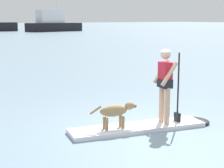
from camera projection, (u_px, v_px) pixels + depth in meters
name	position (u px, v px, depth m)	size (l,w,h in m)	color
ground_plane	(138.00, 130.00, 8.19)	(400.00, 400.00, 0.00)	gray
paddleboard	(147.00, 127.00, 8.26)	(3.46, 1.49, 0.10)	silver
person_paddler	(166.00, 81.00, 8.24)	(0.66, 0.56, 1.69)	tan
dog	(116.00, 111.00, 7.92)	(1.08, 0.38, 0.56)	#997A51
moored_boat_far_starboard	(53.00, 24.00, 70.87)	(11.30, 4.54, 12.18)	black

